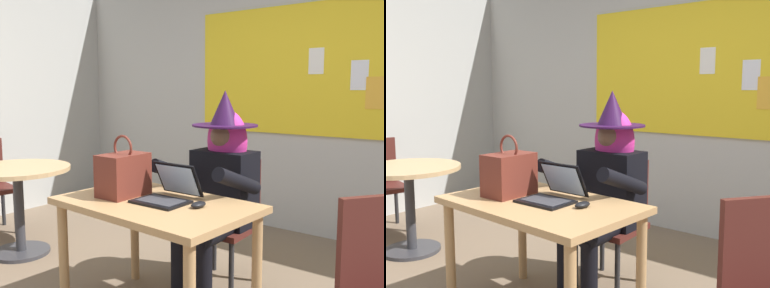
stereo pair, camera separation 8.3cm
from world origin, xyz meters
TOP-DOWN VIEW (x-y plane):
  - wall_back_bulletin at (0.00, 2.18)m, footprint 5.97×2.24m
  - desk_main at (-0.13, 0.13)m, footprint 1.19×0.78m
  - chair_at_desk at (-0.08, 0.85)m, footprint 0.44×0.44m
  - person_costumed at (-0.08, 0.72)m, footprint 0.60×0.69m
  - laptop at (-0.09, 0.19)m, footprint 0.31×0.33m
  - computer_mouse at (0.15, 0.17)m, footprint 0.07×0.11m
  - handbag at (-0.39, 0.12)m, footprint 0.20×0.30m
  - side_table_round at (-1.74, 0.22)m, footprint 0.85×0.85m

SIDE VIEW (x-z plane):
  - chair_at_desk at x=-0.08m, z-range 0.05..0.93m
  - side_table_round at x=-1.74m, z-range 0.18..0.92m
  - desk_main at x=-0.13m, z-range 0.26..0.98m
  - computer_mouse at x=0.15m, z-range 0.72..0.76m
  - person_costumed at x=-0.08m, z-range 0.08..1.45m
  - laptop at x=-0.09m, z-range 0.66..0.88m
  - handbag at x=-0.39m, z-range 0.67..1.05m
  - wall_back_bulletin at x=0.00m, z-range 0.02..2.68m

